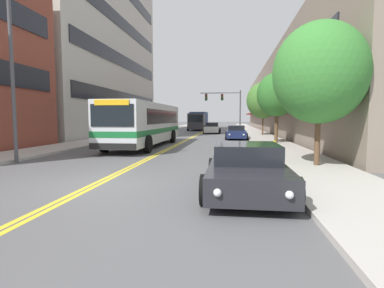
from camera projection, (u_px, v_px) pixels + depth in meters
name	position (u px, v px, depth m)	size (l,w,h in m)	color
ground_plane	(205.00, 131.00, 45.38)	(240.00, 240.00, 0.00)	#565659
sidewalk_left	(160.00, 130.00, 46.27)	(2.97, 106.00, 0.13)	#B2ADA5
sidewalk_right	(252.00, 131.00, 44.47)	(2.97, 106.00, 0.13)	#B2ADA5
centre_line	(205.00, 131.00, 45.38)	(0.34, 106.00, 0.01)	yellow
office_tower_left	(76.00, 27.00, 35.83)	(12.08, 26.69, 25.76)	#BCB7AD
storefront_row_right	(292.00, 98.00, 43.32)	(9.10, 68.00, 9.72)	gray
city_bus	(146.00, 122.00, 20.80)	(2.84, 11.85, 2.90)	silver
car_champagne_parked_left_mid	(164.00, 129.00, 37.22)	(2.04, 4.92, 1.41)	beige
car_charcoal_parked_right_foreground	(247.00, 169.00, 7.91)	(2.18, 4.57, 1.26)	#232328
car_navy_parked_right_mid	(236.00, 133.00, 28.14)	(2.00, 4.88, 1.27)	#19234C
car_white_moving_lead	(212.00, 128.00, 38.56)	(2.08, 4.46, 1.39)	white
box_truck	(198.00, 121.00, 48.74)	(2.82, 7.99, 2.94)	#38383D
traffic_signal_mast	(226.00, 102.00, 43.04)	(5.85, 0.38, 5.92)	#47474C
street_lamp_left_near	(17.00, 47.00, 12.53)	(2.25, 0.28, 8.36)	#47474C
street_tree_right_near	(320.00, 73.00, 11.30)	(3.48, 3.48, 5.43)	brown
street_tree_right_mid	(277.00, 95.00, 22.13)	(2.96, 2.96, 5.20)	brown
street_tree_right_far	(263.00, 100.00, 32.54)	(3.56, 3.56, 5.71)	brown
fire_hydrant	(274.00, 149.00, 14.10)	(0.32, 0.24, 0.77)	yellow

